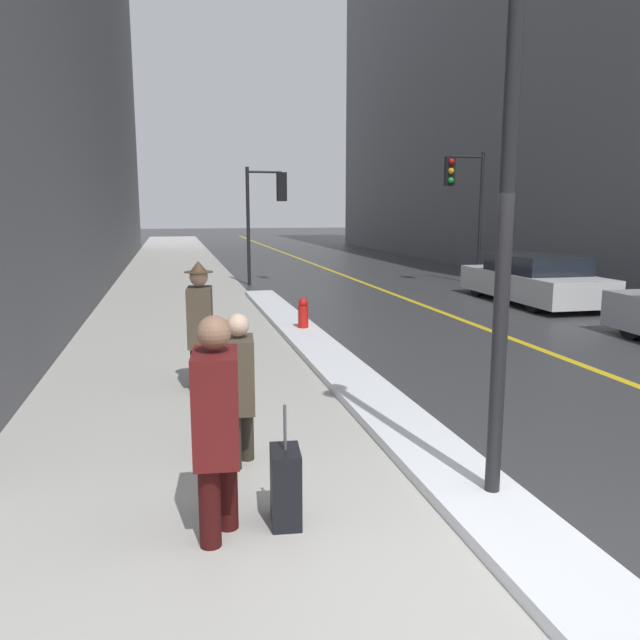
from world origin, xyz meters
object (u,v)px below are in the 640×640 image
Objects in this scene: traffic_light_near at (269,200)px; parked_car_white at (533,280)px; traffic_light_far at (463,189)px; pedestrian_in_glasses at (216,418)px; pedestrian_in_fedora at (200,321)px; rolling_suitcase at (286,487)px; fire_hydrant at (303,316)px; pedestrian_trailing at (239,383)px; lamp_post at (510,129)px.

traffic_light_near is 0.79× the size of parked_car_white.
traffic_light_near is 6.14m from traffic_light_far.
pedestrian_in_fedora is (0.06, 3.86, 0.02)m from pedestrian_in_glasses.
pedestrian_in_glasses is at bearing 60.57° from traffic_light_far.
pedestrian_in_fedora reaches higher than pedestrian_in_glasses.
rolling_suitcase is 1.36× the size of fire_hydrant.
parked_car_white is at bearing -46.81° from traffic_light_near.
pedestrian_trailing reaches higher than fire_hydrant.
pedestrian_in_glasses reaches higher than parked_car_white.
traffic_light_far reaches higher than fire_hydrant.
pedestrian_in_fedora is (-2.15, 3.82, -2.02)m from lamp_post.
lamp_post is at bearing -89.69° from fire_hydrant.
traffic_light_far is 2.87× the size of pedestrian_trailing.
traffic_light_near is 0.89× the size of traffic_light_far.
pedestrian_trailing is at bearing 172.94° from pedestrian_in_glasses.
pedestrian_in_glasses is (-2.21, -0.04, -2.04)m from lamp_post.
traffic_light_far is 0.89× the size of parked_car_white.
traffic_light_far is 2.41× the size of pedestrian_in_fedora.
parked_car_white is (0.02, -4.21, -2.42)m from traffic_light_far.
traffic_light_far is 16.59m from rolling_suitcase.
lamp_post is 1.06× the size of parked_car_white.
lamp_post is at bearing 94.08° from rolling_suitcase.
pedestrian_trailing is 12.17m from parked_car_white.
rolling_suitcase is (-8.28, -9.92, -0.29)m from parked_car_white.
rolling_suitcase is (-1.70, 0.05, -2.66)m from lamp_post.
pedestrian_trailing is at bearing 58.99° from traffic_light_far.
pedestrian_in_glasses is 13.32m from parked_car_white.
traffic_light_near is (0.59, 15.63, -0.29)m from lamp_post.
fire_hydrant is at bearing 154.93° from pedestrian_in_fedora.
pedestrian_trailing reaches higher than rolling_suitcase.
lamp_post is at bearing 62.64° from pedestrian_trailing.
parked_car_white is (8.78, 10.01, -0.32)m from pedestrian_in_glasses.
traffic_light_far is 16.83m from pedestrian_in_glasses.
pedestrian_in_fedora reaches higher than pedestrian_trailing.
lamp_post reaches higher than rolling_suitcase.
lamp_post is at bearing 96.86° from pedestrian_in_glasses.
traffic_light_near is 3.89× the size of rolling_suitcase.
traffic_light_far is (5.96, -1.44, 0.34)m from traffic_light_near.
traffic_light_far is 4.85m from parked_car_white.
pedestrian_in_glasses is 1.14× the size of pedestrian_trailing.
rolling_suitcase is at bearing 15.88° from pedestrian_trailing.
fire_hydrant is (2.17, 7.39, -0.58)m from pedestrian_in_glasses.
pedestrian_in_fedora is 10.68m from parked_car_white.
traffic_light_near reaches higher than pedestrian_in_fedora.
pedestrian_in_glasses is at bearing -178.95° from lamp_post.
parked_car_white is 12.92m from rolling_suitcase.
parked_car_white reaches higher than rolling_suitcase.
lamp_post is 15.62m from traffic_light_far.
pedestrian_in_fedora reaches higher than fire_hydrant.
fire_hydrant is (-0.04, 7.35, -2.62)m from lamp_post.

